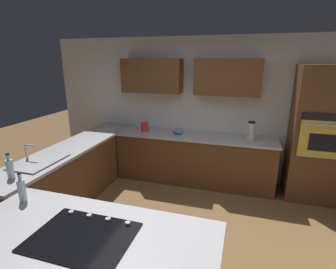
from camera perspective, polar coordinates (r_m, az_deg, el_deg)
name	(u,v)px	position (r m, az deg, el deg)	size (l,w,h in m)	color
ground_plane	(174,242)	(3.47, 1.35, -22.84)	(14.00, 14.00, 0.00)	brown
wall_back	(201,102)	(4.77, 7.37, 7.12)	(6.00, 0.44, 2.60)	silver
lower_cabinets_back	(194,160)	(4.73, 5.79, -5.60)	(2.80, 0.60, 0.86)	brown
countertop_back	(195,136)	(4.58, 5.95, -0.38)	(2.84, 0.64, 0.04)	#B2B2B7
lower_cabinets_side	(74,174)	(4.40, -20.26, -8.34)	(0.60, 2.90, 0.86)	brown
countertop_side	(71,148)	(4.24, -20.85, -2.80)	(0.64, 2.94, 0.04)	#B2B2B7
island_top	(83,240)	(2.20, -18.54, -21.39)	(2.07, 1.02, 0.04)	#B2B2B7
wall_oven	(318,135)	(4.60, 30.57, -0.13)	(0.80, 0.66, 2.13)	brown
sink_unit	(39,161)	(3.78, -26.88, -5.23)	(0.46, 0.70, 0.23)	#515456
cooktop	(83,236)	(2.19, -18.51, -20.74)	(0.76, 0.56, 0.03)	black
blender	(251,132)	(4.47, 18.04, 0.53)	(0.15, 0.15, 0.32)	beige
mixing_bowl	(178,131)	(4.62, 2.32, 0.82)	(0.20, 0.20, 0.11)	#668CB2
kettle	(145,127)	(4.81, -5.20, 1.74)	(0.15, 0.15, 0.17)	red
dish_soap_bottle	(10,168)	(3.40, -31.85, -6.41)	(0.08, 0.08, 0.30)	silver
oil_bottle	(22,190)	(2.82, -29.90, -10.67)	(0.07, 0.07, 0.30)	silver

